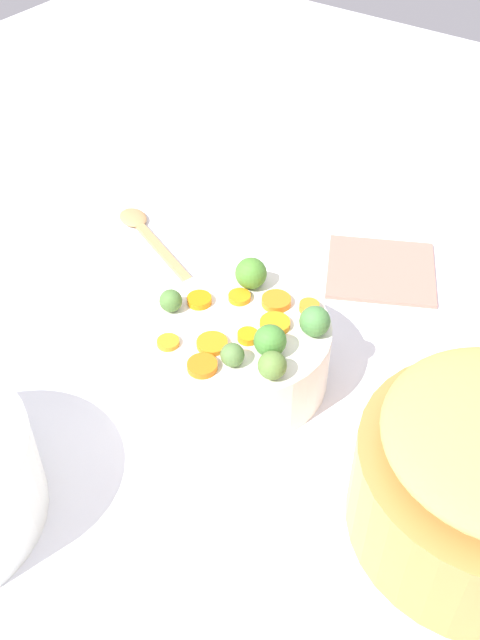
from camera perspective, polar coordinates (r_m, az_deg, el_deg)
name	(u,v)px	position (r m, az deg, el deg)	size (l,w,h in m)	color
tabletop	(246,368)	(1.00, 0.47, -3.72)	(2.40, 2.40, 0.02)	silver
serving_bowl_carrots	(240,352)	(0.95, 0.00, -2.47)	(0.23, 0.23, 0.09)	white
carrot_slice_0	(199,300)	(0.94, -3.15, 1.54)	(0.03, 0.03, 0.01)	orange
carrot_slice_1	(168,342)	(0.89, -5.54, -1.72)	(0.03, 0.03, 0.01)	orange
carrot_slice_2	(309,307)	(0.94, 5.34, 1.01)	(0.03, 0.03, 0.01)	orange
carrot_slice_3	(248,336)	(0.89, 0.61, -1.25)	(0.03, 0.03, 0.01)	orange
carrot_slice_4	(274,324)	(0.91, 2.65, -0.34)	(0.04, 0.04, 0.01)	orange
carrot_slice_5	(276,301)	(0.94, 2.80, 1.45)	(0.04, 0.04, 0.01)	orange
carrot_slice_6	(202,366)	(0.86, -2.91, -3.55)	(0.04, 0.04, 0.01)	orange
carrot_slice_7	(210,342)	(0.89, -2.32, -1.74)	(0.04, 0.04, 0.01)	orange
carrot_slice_8	(239,297)	(0.95, -0.04, 1.78)	(0.03, 0.03, 0.01)	orange
brussels_sprout_0	(251,273)	(0.96, 0.85, 3.61)	(0.04, 0.04, 0.04)	#49832D
brussels_sprout_1	(270,341)	(0.87, 2.33, -1.60)	(0.04, 0.04, 0.04)	#438232
brussels_sprout_2	(232,355)	(0.86, -0.59, -2.69)	(0.03, 0.03, 0.03)	#53773B
brussels_sprout_3	(315,321)	(0.90, 5.77, -0.10)	(0.04, 0.04, 0.04)	#488240
brussels_sprout_4	(272,365)	(0.84, 2.49, -3.50)	(0.03, 0.03, 0.03)	#597D36
brussels_sprout_5	(171,301)	(0.93, -5.34, 1.49)	(0.03, 0.03, 0.03)	#4C7835
wooden_spoon	(149,236)	(1.21, -7.00, 6.42)	(0.26, 0.13, 0.01)	tan
dish_towel	(381,270)	(1.16, 10.77, 3.79)	(0.16, 0.15, 0.01)	#BB7363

